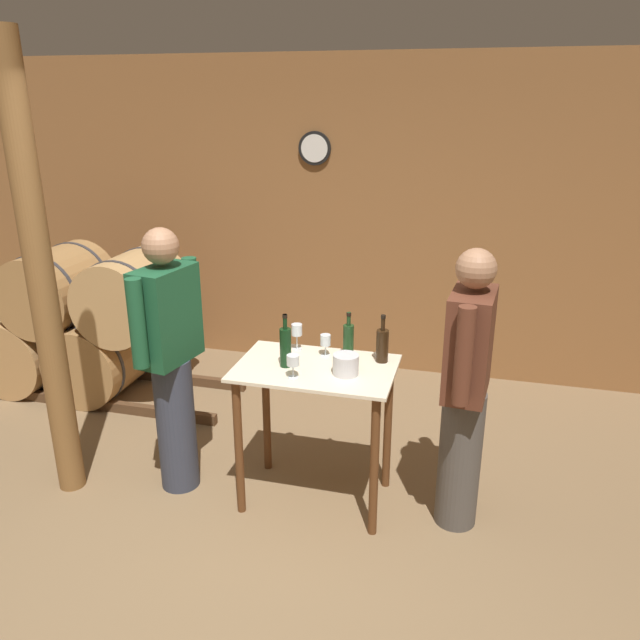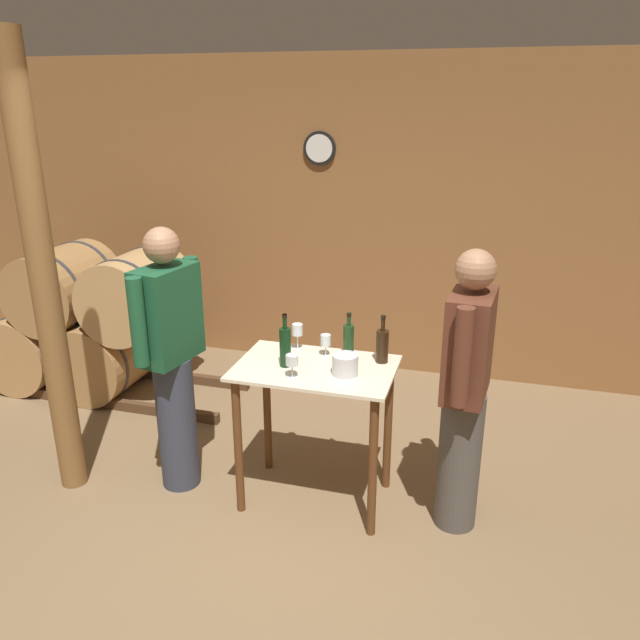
% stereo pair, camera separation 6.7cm
% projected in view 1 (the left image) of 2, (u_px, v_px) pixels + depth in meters
% --- Properties ---
extents(ground_plane, '(14.00, 14.00, 0.00)m').
position_uv_depth(ground_plane, '(244.00, 578.00, 3.23)').
color(ground_plane, brown).
extents(back_wall, '(8.40, 0.08, 2.70)m').
position_uv_depth(back_wall, '(359.00, 220.00, 5.39)').
color(back_wall, brown).
rests_on(back_wall, ground_plane).
extents(barrel_rack, '(2.93, 0.75, 1.22)m').
position_uv_depth(barrel_rack, '(81.00, 324.00, 5.13)').
color(barrel_rack, '#4C331E').
rests_on(barrel_rack, ground_plane).
extents(tasting_table, '(0.92, 0.60, 0.89)m').
position_uv_depth(tasting_table, '(316.00, 399.00, 3.66)').
color(tasting_table, beige).
rests_on(tasting_table, ground_plane).
extents(wooden_post, '(0.16, 0.16, 2.70)m').
position_uv_depth(wooden_post, '(41.00, 283.00, 3.56)').
color(wooden_post, brown).
rests_on(wooden_post, ground_plane).
extents(wine_bottle_far_left, '(0.07, 0.07, 0.32)m').
position_uv_depth(wine_bottle_far_left, '(286.00, 346.00, 3.55)').
color(wine_bottle_far_left, black).
rests_on(wine_bottle_far_left, tasting_table).
extents(wine_bottle_left, '(0.06, 0.06, 0.28)m').
position_uv_depth(wine_bottle_left, '(348.00, 340.00, 3.68)').
color(wine_bottle_left, '#193819').
rests_on(wine_bottle_left, tasting_table).
extents(wine_bottle_center, '(0.07, 0.07, 0.29)m').
position_uv_depth(wine_bottle_center, '(382.00, 344.00, 3.62)').
color(wine_bottle_center, black).
rests_on(wine_bottle_center, tasting_table).
extents(wine_glass_near_left, '(0.07, 0.07, 0.16)m').
position_uv_depth(wine_glass_near_left, '(298.00, 331.00, 3.79)').
color(wine_glass_near_left, silver).
rests_on(wine_glass_near_left, tasting_table).
extents(wine_glass_near_center, '(0.07, 0.07, 0.14)m').
position_uv_depth(wine_glass_near_center, '(293.00, 361.00, 3.41)').
color(wine_glass_near_center, silver).
rests_on(wine_glass_near_center, tasting_table).
extents(wine_glass_near_right, '(0.06, 0.06, 0.13)m').
position_uv_depth(wine_glass_near_right, '(325.00, 341.00, 3.70)').
color(wine_glass_near_right, silver).
rests_on(wine_glass_near_right, tasting_table).
extents(ice_bucket, '(0.15, 0.15, 0.12)m').
position_uv_depth(ice_bucket, '(346.00, 365.00, 3.47)').
color(ice_bucket, silver).
rests_on(ice_bucket, tasting_table).
extents(person_host, '(0.25, 0.59, 1.64)m').
position_uv_depth(person_host, '(466.00, 387.00, 3.39)').
color(person_host, '#4C4742').
rests_on(person_host, ground_plane).
extents(person_visitor_with_scarf, '(0.29, 0.58, 1.67)m').
position_uv_depth(person_visitor_with_scarf, '(170.00, 358.00, 3.73)').
color(person_visitor_with_scarf, '#333847').
rests_on(person_visitor_with_scarf, ground_plane).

